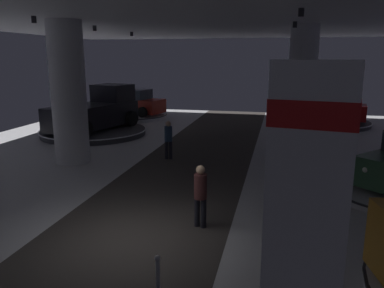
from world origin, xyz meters
TOP-DOWN VIEW (x-y plane):
  - ground at (0.00, 0.00)m, footprint 24.00×44.00m
  - column_right at (4.13, 9.96)m, footprint 1.21×1.21m
  - column_left at (-4.80, 5.91)m, footprint 1.35×1.35m
  - brand_sign_pylon at (3.68, -2.42)m, footprint 1.36×0.86m
  - display_platform_deep_left at (-6.59, 17.15)m, footprint 4.61×4.61m
  - display_car_deep_left at (-6.56, 17.14)m, footprint 4.52×3.03m
  - display_platform_far_left at (-6.55, 11.17)m, footprint 5.68×5.68m
  - pickup_truck_far_left at (-6.47, 11.47)m, footprint 3.76×5.67m
  - display_platform_deep_right at (6.20, 17.20)m, footprint 5.04×5.04m
  - display_car_deep_right at (6.23, 17.20)m, footprint 4.43×2.74m
  - visitor_walking_near at (-1.16, 7.19)m, footprint 0.32×0.32m
  - visitor_walking_far at (1.45, 1.09)m, footprint 0.32×0.32m

SIDE VIEW (x-z plane):
  - ground at x=0.00m, z-range -0.05..0.00m
  - display_platform_deep_right at x=6.20m, z-range 0.02..0.28m
  - display_platform_deep_left at x=-6.59m, z-range 0.02..0.30m
  - display_platform_far_left at x=-6.55m, z-range 0.02..0.32m
  - visitor_walking_near at x=-1.16m, z-range 0.11..1.70m
  - visitor_walking_far at x=1.45m, z-range 0.11..1.70m
  - display_car_deep_right at x=6.23m, z-range 0.17..1.88m
  - display_car_deep_left at x=-6.56m, z-range 0.19..1.90m
  - pickup_truck_far_left at x=-6.47m, z-range 0.09..2.39m
  - brand_sign_pylon at x=3.68m, z-range 0.07..4.18m
  - column_right at x=4.13m, z-range 0.00..5.50m
  - column_left at x=-4.80m, z-range 0.00..5.50m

